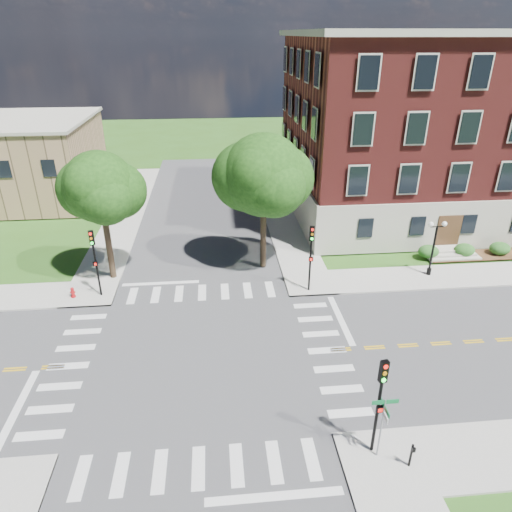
{
  "coord_description": "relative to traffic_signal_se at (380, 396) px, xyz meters",
  "views": [
    {
      "loc": [
        1.14,
        -20.57,
        16.36
      ],
      "look_at": [
        3.7,
        6.16,
        3.2
      ],
      "focal_mm": 32.0,
      "sensor_mm": 36.0,
      "label": 1
    }
  ],
  "objects": [
    {
      "name": "stop_bar_east",
      "position": [
        1.33,
        10.07,
        -3.19
      ],
      "size": [
        0.4,
        5.5,
        0.0
      ],
      "primitive_type": "cube",
      "color": "silver",
      "rests_on": "ground"
    },
    {
      "name": "fire_hydrant",
      "position": [
        -16.21,
        14.32,
        -2.72
      ],
      "size": [
        0.35,
        0.35,
        0.75
      ],
      "color": "#A60C11",
      "rests_on": "ground"
    },
    {
      "name": "sidewalk_nw",
      "position": [
        -22.85,
        22.44,
        -3.13
      ],
      "size": [
        34.0,
        34.0,
        0.12
      ],
      "color": "#9E9B93",
      "rests_on": "ground"
    },
    {
      "name": "traffic_signal_nw",
      "position": [
        -14.38,
        14.43,
        0.0
      ],
      "size": [
        0.38,
        0.45,
        4.8
      ],
      "color": "black",
      "rests_on": "ground"
    },
    {
      "name": "tree_c",
      "position": [
        -14.02,
        17.03,
        3.8
      ],
      "size": [
        4.91,
        4.91,
        9.35
      ],
      "color": "black",
      "rests_on": "ground"
    },
    {
      "name": "ground",
      "position": [
        -7.47,
        7.07,
        -3.19
      ],
      "size": [
        160.0,
        160.0,
        0.0
      ],
      "primitive_type": "plane",
      "color": "#2E5518",
      "rests_on": "ground"
    },
    {
      "name": "road_ns",
      "position": [
        -7.47,
        7.07,
        -3.18
      ],
      "size": [
        12.0,
        90.0,
        0.01
      ],
      "primitive_type": "cube",
      "color": "#3D3D3F",
      "rests_on": "ground"
    },
    {
      "name": "traffic_signal_ne",
      "position": [
        -0.0,
        13.75,
        0.0
      ],
      "size": [
        0.37,
        0.43,
        4.8
      ],
      "color": "black",
      "rests_on": "ground"
    },
    {
      "name": "crosswalk_east",
      "position": [
        -0.27,
        7.07,
        -3.19
      ],
      "size": [
        2.2,
        10.2,
        0.02
      ],
      "primitive_type": null,
      "color": "silver",
      "rests_on": "ground"
    },
    {
      "name": "twin_lamp_west",
      "position": [
        9.38,
        15.15,
        -0.66
      ],
      "size": [
        1.36,
        0.36,
        4.23
      ],
      "color": "black",
      "rests_on": "ground"
    },
    {
      "name": "main_building",
      "position": [
        16.53,
        29.06,
        5.15
      ],
      "size": [
        30.6,
        22.4,
        16.5
      ],
      "color": "#B4AF9F",
      "rests_on": "ground"
    },
    {
      "name": "road_ew",
      "position": [
        -7.47,
        7.07,
        -3.18
      ],
      "size": [
        90.0,
        12.0,
        0.01
      ],
      "primitive_type": "cube",
      "color": "#3D3D3F",
      "rests_on": "ground"
    },
    {
      "name": "tree_d",
      "position": [
        -2.79,
        17.75,
        4.12
      ],
      "size": [
        5.94,
        5.94,
        10.17
      ],
      "color": "black",
      "rests_on": "ground"
    },
    {
      "name": "street_sign_pole",
      "position": [
        0.13,
        -0.3,
        -0.88
      ],
      "size": [
        1.1,
        1.1,
        3.1
      ],
      "color": "gray",
      "rests_on": "ground"
    },
    {
      "name": "traffic_signal_se",
      "position": [
        0.0,
        0.0,
        0.0
      ],
      "size": [
        0.36,
        0.41,
        4.8
      ],
      "color": "black",
      "rests_on": "ground"
    },
    {
      "name": "push_button_post",
      "position": [
        1.29,
        -0.95,
        -2.39
      ],
      "size": [
        0.14,
        0.21,
        1.2
      ],
      "color": "black",
      "rests_on": "ground"
    },
    {
      "name": "sidewalk_ne",
      "position": [
        7.9,
        22.44,
        -3.13
      ],
      "size": [
        34.0,
        34.0,
        0.12
      ],
      "color": "#9E9B93",
      "rests_on": "ground"
    }
  ]
}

